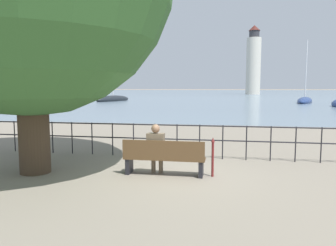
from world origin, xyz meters
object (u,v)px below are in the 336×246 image
object	(u,v)px
sailboat_2	(305,101)
harbor_lighthouse	(253,63)
seated_person_left	(156,147)
closed_umbrella	(213,155)
park_bench	(164,158)
sailboat_1	(113,99)

from	to	relation	value
sailboat_2	harbor_lighthouse	bearing A→B (deg)	110.17
seated_person_left	harbor_lighthouse	xyz separation A→B (m)	(10.00, 103.82, 9.68)
closed_umbrella	sailboat_2	distance (m)	43.76
park_bench	sailboat_1	bearing A→B (deg)	111.26
park_bench	harbor_lighthouse	xyz separation A→B (m)	(9.78, 103.90, 9.94)
seated_person_left	sailboat_2	size ratio (longest dim) A/B	0.14
harbor_lighthouse	closed_umbrella	bearing A→B (deg)	-94.73
sailboat_2	closed_umbrella	bearing A→B (deg)	-87.56
harbor_lighthouse	sailboat_2	bearing A→B (deg)	-87.37
sailboat_2	harbor_lighthouse	size ratio (longest dim) A/B	0.42
park_bench	seated_person_left	distance (m)	0.35
park_bench	closed_umbrella	distance (m)	1.21
park_bench	closed_umbrella	world-z (taller)	closed_umbrella
closed_umbrella	harbor_lighthouse	bearing A→B (deg)	85.27
seated_person_left	sailboat_2	distance (m)	44.18
sailboat_1	harbor_lighthouse	xyz separation A→B (m)	(26.75, 60.28, 10.08)
closed_umbrella	sailboat_2	xyz separation A→B (m)	(11.40, 42.25, -0.26)
sailboat_2	park_bench	bearing A→B (deg)	-89.02
closed_umbrella	sailboat_1	size ratio (longest dim) A/B	0.08
park_bench	sailboat_1	size ratio (longest dim) A/B	0.17
park_bench	seated_person_left	xyz separation A→B (m)	(-0.22, 0.08, 0.26)
park_bench	closed_umbrella	size ratio (longest dim) A/B	2.08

